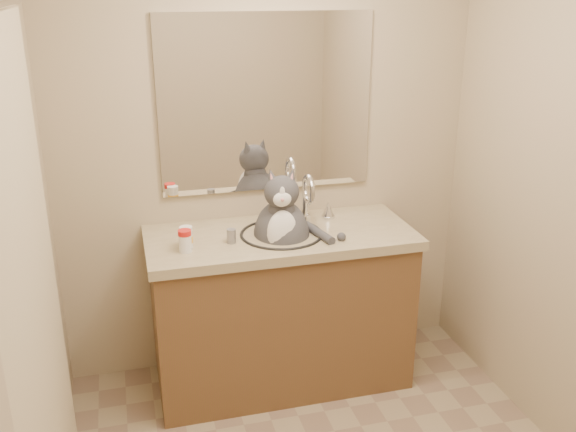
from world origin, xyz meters
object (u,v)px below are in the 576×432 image
at_px(grey_canister, 231,236).
at_px(pill_bottle_redcap, 185,241).
at_px(cat, 282,231).
at_px(pill_bottle_orange, 186,238).

bearing_deg(grey_canister, pill_bottle_redcap, -167.59).
distance_m(cat, pill_bottle_orange, 0.48).
xyz_separation_m(pill_bottle_redcap, pill_bottle_orange, (0.01, 0.05, -0.00)).
height_order(pill_bottle_orange, grey_canister, pill_bottle_orange).
relative_size(pill_bottle_orange, grey_canister, 1.49).
height_order(pill_bottle_redcap, grey_canister, pill_bottle_redcap).
distance_m(pill_bottle_orange, grey_canister, 0.22).
distance_m(pill_bottle_redcap, pill_bottle_orange, 0.05).
bearing_deg(pill_bottle_redcap, pill_bottle_orange, 76.89).
bearing_deg(pill_bottle_redcap, cat, 9.99).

